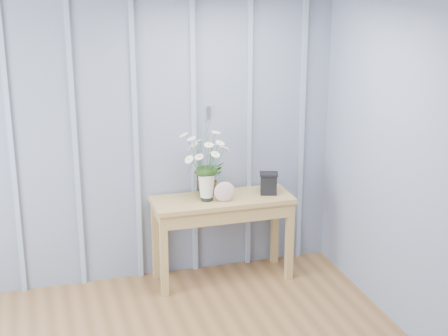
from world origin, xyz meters
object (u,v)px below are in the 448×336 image
object	(u,v)px
daisy_vase	(206,153)
carved_box	(269,183)
sideboard	(222,210)
felt_disc_vessel	(225,192)

from	to	relation	value
daisy_vase	carved_box	size ratio (longest dim) A/B	3.45
sideboard	daisy_vase	size ratio (longest dim) A/B	1.82
daisy_vase	carved_box	xyz separation A→B (m)	(0.56, 0.00, -0.32)
sideboard	felt_disc_vessel	xyz separation A→B (m)	(-0.01, -0.10, 0.20)
felt_disc_vessel	carved_box	xyz separation A→B (m)	(0.42, 0.08, 0.01)
sideboard	daisy_vase	xyz separation A→B (m)	(-0.14, -0.02, 0.53)
felt_disc_vessel	carved_box	distance (m)	0.43
felt_disc_vessel	carved_box	bearing A→B (deg)	20.67
daisy_vase	felt_disc_vessel	size ratio (longest dim) A/B	3.75
sideboard	daisy_vase	bearing A→B (deg)	-171.04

